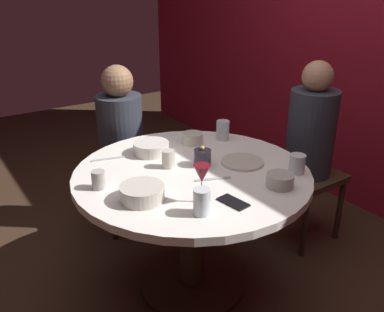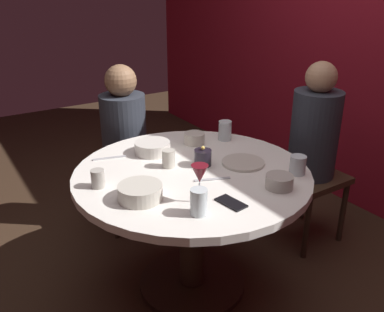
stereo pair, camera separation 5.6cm
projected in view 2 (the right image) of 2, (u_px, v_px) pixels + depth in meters
name	position (u px, v px, depth m)	size (l,w,h in m)	color
ground_plane	(192.00, 284.00, 2.39)	(8.00, 8.00, 0.00)	#382619
dining_table	(192.00, 199.00, 2.18)	(1.21, 1.21, 0.72)	white
seated_diner_left	(124.00, 128.00, 2.77)	(0.40, 0.40, 1.13)	#3F2D1E
seated_diner_back	(314.00, 136.00, 2.56)	(0.40, 0.40, 1.19)	#3F2D1E
candle_holder	(203.00, 158.00, 2.15)	(0.09, 0.09, 0.11)	black
wine_glass	(200.00, 175.00, 1.76)	(0.08, 0.08, 0.18)	silver
dinner_plate	(243.00, 163.00, 2.18)	(0.23, 0.23, 0.01)	beige
cell_phone	(231.00, 203.00, 1.80)	(0.07, 0.14, 0.01)	black
bowl_serving_large	(279.00, 182.00, 1.92)	(0.13, 0.13, 0.06)	#B2ADA3
bowl_salad_center	(194.00, 138.00, 2.45)	(0.12, 0.12, 0.07)	beige
bowl_small_white	(140.00, 192.00, 1.82)	(0.20, 0.20, 0.07)	beige
bowl_sauce_side	(153.00, 147.00, 2.31)	(0.20, 0.20, 0.07)	silver
cup_near_candle	(225.00, 131.00, 2.49)	(0.08, 0.08, 0.12)	silver
cup_by_left_diner	(98.00, 179.00, 1.92)	(0.06, 0.06, 0.09)	#B2ADA3
cup_by_right_diner	(169.00, 159.00, 2.13)	(0.07, 0.07, 0.09)	beige
cup_center_front	(199.00, 202.00, 1.69)	(0.07, 0.07, 0.11)	silver
cup_far_edge	(298.00, 165.00, 2.06)	(0.08, 0.08, 0.10)	silver
fork_near_plate	(109.00, 158.00, 2.25)	(0.02, 0.18, 0.01)	#B7B7BC
knife_near_plate	(212.00, 179.00, 2.01)	(0.02, 0.18, 0.01)	#B7B7BC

